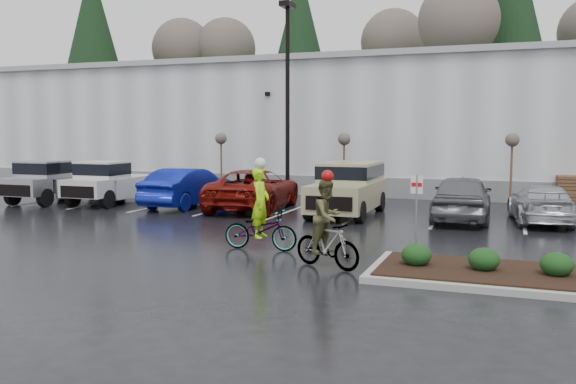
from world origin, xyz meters
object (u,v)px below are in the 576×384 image
(pallet_stack_a, at_px, (571,191))
(car_blue, at_px, (188,187))
(sapling_west, at_px, (221,142))
(pickup_silver, at_px, (57,181))
(car_grey, at_px, (462,197))
(lamppost, at_px, (288,80))
(suv_tan, at_px, (347,189))
(pickup_white, at_px, (115,182))
(car_red, at_px, (254,189))
(sapling_mid, at_px, (344,143))
(cyclist_hivis, at_px, (261,222))
(car_far_silver, at_px, (541,204))
(fire_lane_sign, at_px, (416,206))
(sapling_east, at_px, (512,144))
(cyclist_olive, at_px, (327,233))

(pallet_stack_a, xyz_separation_m, car_blue, (-15.64, -5.93, 0.17))
(sapling_west, height_order, pickup_silver, sapling_west)
(pallet_stack_a, distance_m, car_grey, 7.40)
(lamppost, relative_size, suv_tan, 1.81)
(sapling_west, xyz_separation_m, pickup_white, (-2.95, -4.91, -1.75))
(pickup_white, xyz_separation_m, car_red, (6.83, 0.15, -0.14))
(sapling_mid, relative_size, cyclist_hivis, 1.25)
(lamppost, relative_size, pickup_silver, 1.77)
(suv_tan, bearing_deg, pickup_white, 178.49)
(pickup_silver, bearing_deg, car_far_silver, 1.86)
(fire_lane_sign, distance_m, car_far_silver, 8.81)
(sapling_east, bearing_deg, cyclist_hivis, -116.84)
(fire_lane_sign, height_order, cyclist_hivis, cyclist_hivis)
(lamppost, xyz_separation_m, pickup_white, (-6.95, -3.91, -4.71))
(sapling_mid, xyz_separation_m, fire_lane_sign, (5.30, -12.80, -1.32))
(car_far_silver, relative_size, cyclist_hivis, 1.85)
(sapling_west, bearing_deg, sapling_east, 0.00)
(pallet_stack_a, relative_size, car_far_silver, 0.29)
(sapling_east, height_order, pickup_white, sapling_east)
(sapling_west, distance_m, fire_lane_sign, 17.46)
(suv_tan, height_order, car_grey, suv_tan)
(car_far_silver, bearing_deg, fire_lane_sign, 61.99)
(car_blue, xyz_separation_m, cyclist_olive, (9.05, -9.36, 0.02))
(pickup_silver, xyz_separation_m, pickup_white, (2.92, 0.41, 0.00))
(pallet_stack_a, height_order, pickup_white, pickup_white)
(car_far_silver, bearing_deg, sapling_west, -23.50)
(sapling_mid, bearing_deg, car_grey, -41.20)
(suv_tan, bearing_deg, sapling_mid, 106.33)
(cyclist_hivis, bearing_deg, fire_lane_sign, -92.44)
(pallet_stack_a, height_order, cyclist_olive, cyclist_olive)
(sapling_east, bearing_deg, car_blue, -159.45)
(sapling_mid, relative_size, car_red, 0.53)
(sapling_west, xyz_separation_m, pickup_silver, (-5.87, -5.32, -1.75))
(car_blue, bearing_deg, cyclist_hivis, 133.81)
(fire_lane_sign, bearing_deg, car_red, 134.56)
(pickup_white, height_order, car_far_silver, pickup_white)
(lamppost, bearing_deg, pallet_stack_a, 9.09)
(lamppost, height_order, suv_tan, lamppost)
(car_far_silver, bearing_deg, pickup_silver, -4.48)
(fire_lane_sign, bearing_deg, pallet_stack_a, 71.19)
(suv_tan, bearing_deg, pickup_silver, -179.49)
(sapling_west, relative_size, cyclist_hivis, 1.25)
(car_blue, height_order, car_red, same)
(cyclist_hivis, bearing_deg, suv_tan, -5.51)
(pickup_white, distance_m, suv_tan, 10.97)
(sapling_mid, relative_size, pickup_silver, 0.62)
(pallet_stack_a, xyz_separation_m, fire_lane_sign, (-4.70, -13.80, 0.73))
(car_far_silver, bearing_deg, car_grey, 3.42)
(fire_lane_sign, height_order, car_far_silver, fire_lane_sign)
(sapling_west, height_order, car_far_silver, sapling_west)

